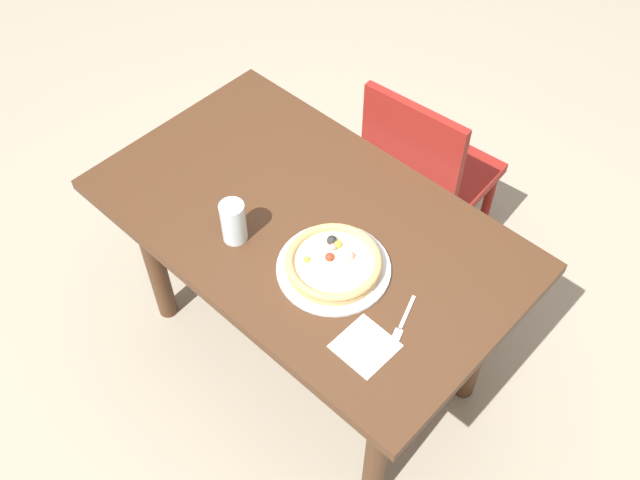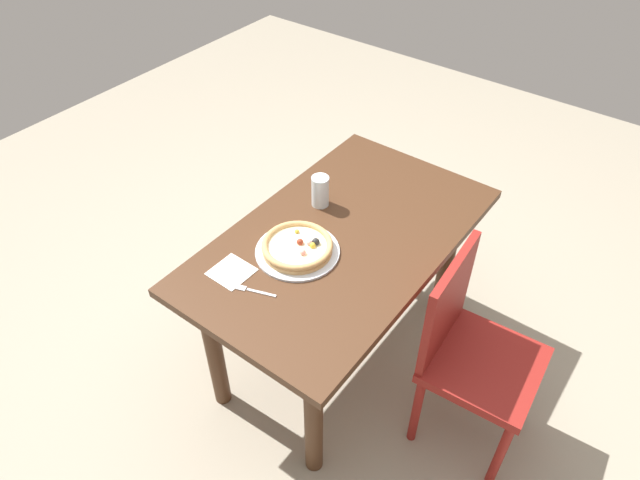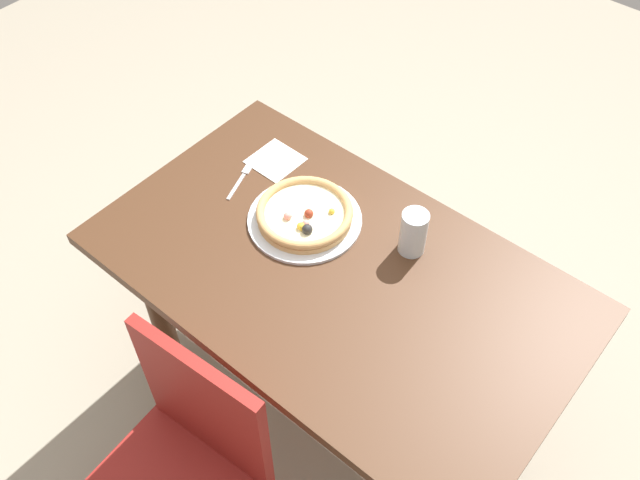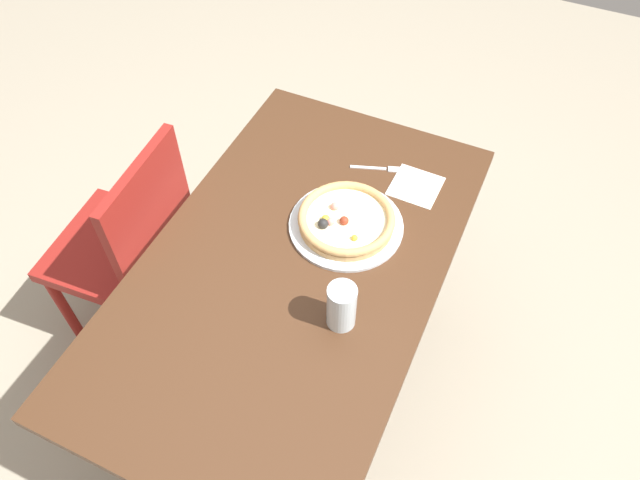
# 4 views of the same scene
# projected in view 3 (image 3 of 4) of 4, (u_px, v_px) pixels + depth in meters

# --- Properties ---
(ground_plane) EXTENTS (6.00, 6.00, 0.00)m
(ground_plane) POSITION_uv_depth(u_px,v_px,m) (332.00, 400.00, 2.38)
(ground_plane) COLOR #9E937F
(dining_table) EXTENTS (1.29, 0.76, 0.72)m
(dining_table) POSITION_uv_depth(u_px,v_px,m) (335.00, 297.00, 1.92)
(dining_table) COLOR #472B19
(dining_table) RESTS_ON ground
(chair_near) EXTENTS (0.43, 0.43, 0.87)m
(chair_near) POSITION_uv_depth(u_px,v_px,m) (181.00, 475.00, 1.72)
(chair_near) COLOR maroon
(chair_near) RESTS_ON ground
(plate) EXTENTS (0.32, 0.32, 0.01)m
(plate) POSITION_uv_depth(u_px,v_px,m) (305.00, 220.00, 1.94)
(plate) COLOR silver
(plate) RESTS_ON dining_table
(pizza) EXTENTS (0.27, 0.27, 0.05)m
(pizza) POSITION_uv_depth(u_px,v_px,m) (305.00, 214.00, 1.92)
(pizza) COLOR tan
(pizza) RESTS_ON plate
(fork) EXTENTS (0.07, 0.16, 0.00)m
(fork) POSITION_uv_depth(u_px,v_px,m) (242.00, 177.00, 2.05)
(fork) COLOR silver
(fork) RESTS_ON dining_table
(drinking_glass) EXTENTS (0.07, 0.07, 0.13)m
(drinking_glass) POSITION_uv_depth(u_px,v_px,m) (413.00, 233.00, 1.83)
(drinking_glass) COLOR silver
(drinking_glass) RESTS_ON dining_table
(napkin) EXTENTS (0.14, 0.14, 0.00)m
(napkin) POSITION_uv_depth(u_px,v_px,m) (275.00, 160.00, 2.10)
(napkin) COLOR white
(napkin) RESTS_ON dining_table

